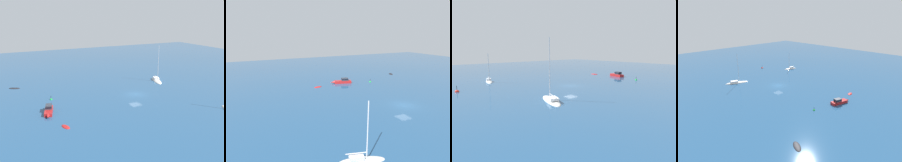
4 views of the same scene
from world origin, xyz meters
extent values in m
plane|color=navy|center=(0.00, 0.00, 0.00)|extent=(160.14, 160.14, 0.00)
ellipsoid|color=black|center=(-17.70, -24.95, 0.00)|extent=(2.58, 3.14, 0.31)
ellipsoid|color=silver|center=(-8.14, 11.81, 0.00)|extent=(7.71, 4.53, 0.80)
cube|color=white|center=(-8.98, 12.13, 0.60)|extent=(2.59, 2.08, 0.39)
cylinder|color=silver|center=(-7.44, 11.53, 5.19)|extent=(0.12, 0.12, 9.59)
cylinder|color=silver|center=(-9.02, 12.15, 1.04)|extent=(3.19, 1.32, 0.10)
cube|color=#B21E1E|center=(2.55, -21.00, 0.35)|extent=(4.83, 2.69, 0.70)
cone|color=#B21E1E|center=(5.27, -21.80, 0.35)|extent=(1.30, 1.00, 0.70)
cube|color=#2D333D|center=(2.01, -20.84, 1.07)|extent=(2.03, 1.61, 0.73)
cube|color=black|center=(2.01, -20.84, 1.10)|extent=(2.08, 1.66, 0.24)
ellipsoid|color=#B21E1E|center=(10.26, -19.94, 0.00)|extent=(2.37, 1.49, 0.38)
sphere|color=green|center=(-5.04, -18.73, 0.00)|extent=(0.55, 0.55, 0.55)
cylinder|color=black|center=(-5.04, -18.73, 0.59)|extent=(0.08, 0.08, 0.62)
camera|label=1|loc=(50.83, -31.12, 19.10)|focal=42.57mm
camera|label=2|loc=(28.22, 28.32, 13.93)|focal=33.16mm
camera|label=3|loc=(-34.56, 32.38, 8.34)|focal=34.76mm
camera|label=4|loc=(-37.90, -43.50, 21.81)|focal=30.32mm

